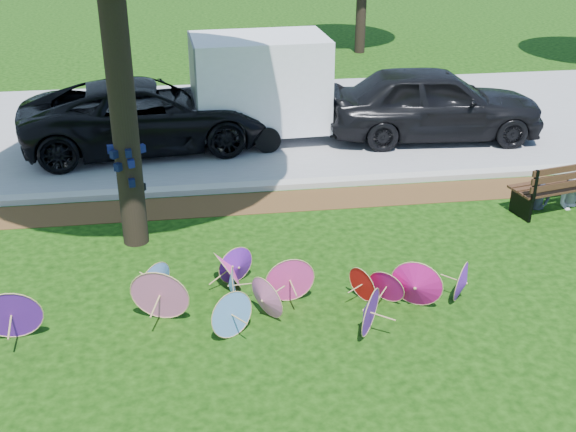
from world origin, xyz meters
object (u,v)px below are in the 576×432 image
at_px(parasol_pile, 251,291).
at_px(person_left, 542,180).
at_px(dark_pickup, 434,103).
at_px(park_bench, 560,184).
at_px(black_van, 147,115).
at_px(cargo_trailer, 260,83).

relative_size(parasol_pile, person_left, 5.97).
distance_m(dark_pickup, park_bench, 4.45).
bearing_deg(black_van, park_bench, -126.43).
height_order(dark_pickup, park_bench, dark_pickup).
xyz_separation_m(dark_pickup, cargo_trailer, (-4.13, 0.53, 0.51)).
bearing_deg(black_van, person_left, -127.29).
bearing_deg(parasol_pile, park_bench, 24.14).
bearing_deg(park_bench, parasol_pile, -167.93).
bearing_deg(black_van, cargo_trailer, -90.83).
distance_m(cargo_trailer, park_bench, 7.16).
xyz_separation_m(dark_pickup, person_left, (0.74, -4.25, -0.27)).
xyz_separation_m(parasol_pile, cargo_trailer, (0.97, 7.60, 1.01)).
xyz_separation_m(parasol_pile, black_van, (-1.70, 7.34, 0.42)).
height_order(parasol_pile, park_bench, park_bench).
bearing_deg(dark_pickup, cargo_trailer, 86.99).
distance_m(dark_pickup, cargo_trailer, 4.19).
distance_m(park_bench, person_left, 0.36).
xyz_separation_m(black_van, cargo_trailer, (2.67, 0.26, 0.59)).
distance_m(parasol_pile, black_van, 7.55).
bearing_deg(cargo_trailer, park_bench, -45.53).
distance_m(black_van, park_bench, 9.12).
bearing_deg(park_bench, dark_pickup, 92.17).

